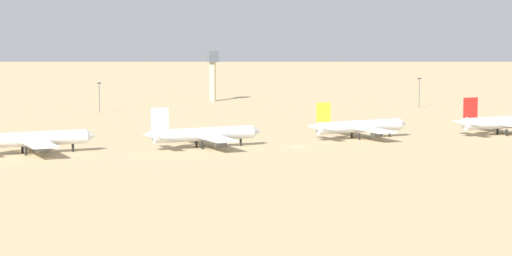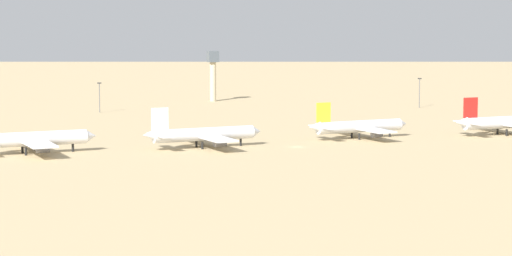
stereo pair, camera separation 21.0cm
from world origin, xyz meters
name	(u,v)px [view 2 (the right image)]	position (x,y,z in m)	size (l,w,h in m)	color
ground	(297,147)	(0.00, 0.00, 0.00)	(4000.00, 4000.00, 0.00)	tan
ridge_center	(336,18)	(488.42, 1063.47, 44.54)	(279.12, 259.01, 89.08)	slate
parked_jet_navy_1	(28,139)	(-84.38, 11.52, 4.62)	(42.75, 36.09, 14.11)	white
parked_jet_white_2	(203,134)	(-29.60, 7.82, 4.45)	(41.09, 34.74, 13.57)	silver
parked_jet_yellow_3	(359,126)	(28.57, 14.14, 4.30)	(39.71, 33.63, 13.11)	silver
parked_jet_red_4	(505,122)	(83.02, 6.94, 4.57)	(42.22, 35.51, 13.95)	silver
control_tower	(213,71)	(28.70, 186.86, 15.45)	(5.20, 5.20, 25.61)	#C6B793
light_pole_west	(99,95)	(-37.61, 143.04, 7.91)	(1.80, 0.50, 13.47)	#59595E
light_pole_east	(419,90)	(109.15, 117.59, 8.19)	(1.80, 0.50, 14.02)	#59595E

